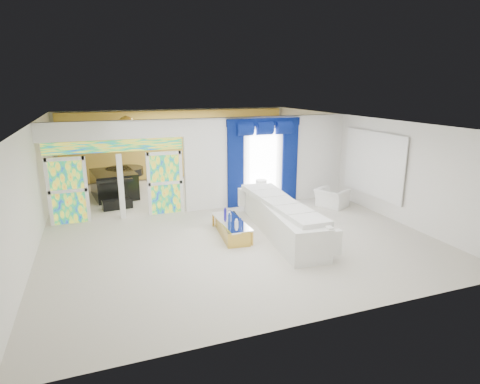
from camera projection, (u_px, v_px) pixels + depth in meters
name	position (u px, v px, depth m)	size (l,w,h in m)	color
floor	(218.00, 217.00, 12.36)	(12.00, 12.00, 0.00)	#B7AF9E
dividing_wall	(268.00, 160.00, 13.59)	(5.70, 0.18, 3.00)	white
dividing_header	(114.00, 130.00, 11.61)	(4.30, 0.18, 0.55)	white
stained_panel_left	(68.00, 191.00, 11.59)	(0.95, 0.04, 2.00)	#994C3F
stained_panel_right	(165.00, 183.00, 12.53)	(0.95, 0.04, 2.00)	#994C3F
stained_transom	(115.00, 146.00, 11.73)	(4.00, 0.05, 0.35)	#994C3F
window_pane	(263.00, 163.00, 13.43)	(1.00, 0.02, 2.30)	white
blue_drape_left	(236.00, 166.00, 13.08)	(0.55, 0.10, 2.80)	#030D42
blue_drape_right	(290.00, 162.00, 13.75)	(0.55, 0.10, 2.80)	#030D42
blue_pelmet	(264.00, 122.00, 13.05)	(2.60, 0.12, 0.25)	#030D42
wall_mirror	(373.00, 164.00, 12.69)	(0.04, 2.70, 1.90)	white
gold_curtains	(178.00, 144.00, 17.32)	(9.70, 0.12, 2.90)	gold
white_sofa	(281.00, 219.00, 10.95)	(0.94, 4.40, 0.84)	white
coffee_table	(231.00, 228.00, 10.83)	(0.60, 1.80, 0.40)	gold
console_table	(269.00, 201.00, 13.38)	(1.16, 0.37, 0.39)	white
table_lamp	(261.00, 188.00, 13.15)	(0.36, 0.36, 0.58)	white
armchair	(332.00, 198.00, 13.37)	(0.95, 0.83, 0.62)	white
grand_piano	(114.00, 184.00, 14.57)	(1.43, 1.88, 0.95)	black
piano_bench	(117.00, 204.00, 13.20)	(0.96, 0.37, 0.32)	black
tv_console	(69.00, 195.00, 13.50)	(0.52, 0.47, 0.75)	tan
chandelier	(126.00, 125.00, 13.99)	(0.60, 0.60, 0.60)	gold
decanters	(232.00, 219.00, 10.73)	(0.23, 1.18, 0.22)	white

